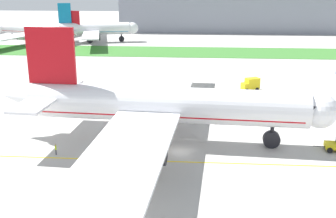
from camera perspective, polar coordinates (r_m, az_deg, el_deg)
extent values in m
plane|color=#ADAAA5|center=(67.79, 1.44, -5.78)|extent=(600.00, 600.00, 0.00)
cube|color=yellow|center=(64.16, 1.26, -7.16)|extent=(280.00, 0.36, 0.01)
cube|color=#38722D|center=(160.32, 3.20, 7.74)|extent=(320.00, 24.00, 0.10)
cylinder|color=white|center=(69.43, -0.29, 0.61)|extent=(46.27, 8.83, 5.90)
cube|color=#B20C14|center=(69.73, -0.29, -0.20)|extent=(44.40, 8.24, 0.71)
sphere|color=white|center=(70.40, 19.96, -0.22)|extent=(5.60, 5.60, 5.60)
cone|color=white|center=(77.14, -19.51, 1.65)|extent=(6.79, 5.42, 5.01)
cube|color=#B20C14|center=(72.91, -15.61, 6.98)|extent=(8.30, 1.12, 9.44)
cube|color=white|center=(79.96, -14.19, 2.98)|extent=(5.65, 9.74, 0.41)
cube|color=white|center=(69.57, -17.75, 0.56)|extent=(5.65, 9.74, 0.41)
cube|color=white|center=(92.58, 0.40, 4.39)|extent=(12.74, 41.95, 0.47)
cube|color=white|center=(48.44, -7.07, -8.10)|extent=(12.74, 41.95, 0.47)
cylinder|color=#B7BABF|center=(83.89, 0.50, 1.77)|extent=(5.80, 3.60, 3.24)
cylinder|color=black|center=(83.58, 2.40, 1.70)|extent=(0.70, 3.43, 3.41)
cylinder|color=#B7BABF|center=(57.13, -3.27, -5.87)|extent=(5.80, 3.60, 3.24)
cylinder|color=black|center=(56.69, -0.48, -6.03)|extent=(0.70, 3.43, 3.41)
cylinder|color=black|center=(70.51, 13.94, -3.16)|extent=(0.62, 0.62, 2.29)
cylinder|color=black|center=(70.91, 13.87, -4.02)|extent=(2.88, 1.44, 2.80)
cylinder|color=black|center=(74.17, -2.75, -1.62)|extent=(0.62, 0.62, 2.29)
cylinder|color=black|center=(74.55, -2.74, -2.46)|extent=(2.88, 1.44, 2.80)
cylinder|color=black|center=(68.45, -3.71, -3.29)|extent=(0.62, 0.62, 2.29)
cylinder|color=black|center=(68.86, -3.69, -4.18)|extent=(2.88, 1.44, 2.80)
cube|color=black|center=(70.01, 19.31, 0.38)|extent=(2.34, 4.55, 1.06)
sphere|color=black|center=(76.34, -13.07, 2.12)|extent=(0.41, 0.41, 0.41)
sphere|color=black|center=(75.43, -11.16, 2.06)|extent=(0.41, 0.41, 0.41)
sphere|color=black|center=(74.60, -9.21, 1.99)|extent=(0.41, 0.41, 0.41)
sphere|color=black|center=(73.87, -7.21, 1.93)|extent=(0.41, 0.41, 0.41)
sphere|color=black|center=(73.22, -5.18, 1.86)|extent=(0.41, 0.41, 0.41)
sphere|color=black|center=(72.67, -3.11, 1.79)|extent=(0.41, 0.41, 0.41)
sphere|color=black|center=(72.22, -1.02, 1.71)|extent=(0.41, 0.41, 0.41)
sphere|color=black|center=(71.86, 1.10, 1.63)|extent=(0.41, 0.41, 0.41)
sphere|color=black|center=(71.61, 3.24, 1.55)|extent=(0.41, 0.41, 0.41)
sphere|color=black|center=(71.45, 5.39, 1.46)|extent=(0.41, 0.41, 0.41)
sphere|color=black|center=(71.39, 7.54, 1.37)|extent=(0.41, 0.41, 0.41)
sphere|color=black|center=(71.44, 9.70, 1.28)|extent=(0.41, 0.41, 0.41)
sphere|color=black|center=(71.58, 11.85, 1.19)|extent=(0.41, 0.41, 0.41)
sphere|color=black|center=(71.83, 13.99, 1.10)|extent=(0.41, 0.41, 0.41)
cylinder|color=black|center=(72.44, 19.83, -4.79)|extent=(1.80, 0.23, 0.12)
cylinder|color=black|center=(71.82, 21.12, -5.25)|extent=(0.92, 0.41, 0.90)
cylinder|color=black|center=(73.81, 20.76, -4.61)|extent=(0.92, 0.41, 0.90)
cylinder|color=black|center=(68.87, -14.97, -5.62)|extent=(0.13, 0.13, 0.87)
cylinder|color=#BFE519|center=(68.75, -15.01, -5.02)|extent=(0.10, 0.10, 0.56)
cylinder|color=black|center=(68.68, -14.97, -5.69)|extent=(0.13, 0.13, 0.87)
cylinder|color=#BFE519|center=(68.27, -15.02, -5.18)|extent=(0.10, 0.10, 0.56)
cube|color=#BFE519|center=(68.50, -15.02, -5.08)|extent=(0.38, 0.51, 0.62)
sphere|color=#8C6647|center=(68.34, -15.05, -4.74)|extent=(0.24, 0.24, 0.24)
cube|color=yellow|center=(105.97, 11.37, 3.43)|extent=(3.85, 3.29, 2.71)
cube|color=yellow|center=(104.97, 10.40, 3.05)|extent=(2.02, 2.31, 1.63)
cube|color=#263347|center=(104.57, 10.13, 3.20)|extent=(0.83, 1.55, 0.72)
cylinder|color=black|center=(104.35, 10.67, 2.49)|extent=(0.94, 0.67, 0.90)
cylinder|color=black|center=(105.99, 10.08, 2.75)|extent=(0.94, 0.67, 0.90)
cylinder|color=black|center=(105.94, 12.00, 2.63)|extent=(0.94, 0.67, 0.90)
cylinder|color=black|center=(107.55, 11.40, 2.89)|extent=(0.94, 0.67, 0.90)
cylinder|color=white|center=(198.89, -17.04, 10.24)|extent=(41.08, 16.83, 4.21)
cube|color=#B20C14|center=(198.98, -17.02, 10.03)|extent=(39.38, 15.99, 0.50)
sphere|color=white|center=(213.39, -21.74, 10.21)|extent=(4.00, 4.00, 4.00)
cone|color=white|center=(185.45, -11.46, 10.29)|extent=(5.50, 4.82, 3.58)
cube|color=#B20C14|center=(187.85, -12.92, 11.87)|extent=(7.29, 2.71, 6.73)
cube|color=white|center=(184.44, -13.35, 10.23)|extent=(6.44, 7.82, 0.29)
cube|color=white|center=(191.31, -11.89, 10.56)|extent=(6.44, 7.82, 0.29)
cube|color=white|center=(181.88, -20.64, 9.14)|extent=(20.29, 38.63, 0.34)
cube|color=white|center=(214.31, -13.05, 10.86)|extent=(20.29, 38.63, 0.34)
cylinder|color=#B7BABF|center=(189.11, -19.16, 9.17)|extent=(4.51, 3.43, 2.31)
cylinder|color=black|center=(190.43, -19.62, 9.17)|extent=(1.08, 2.42, 2.43)
cylinder|color=#B7BABF|center=(208.36, -14.66, 10.22)|extent=(4.51, 3.43, 2.31)
cylinder|color=black|center=(209.55, -15.10, 10.23)|extent=(1.08, 2.42, 2.43)
cylinder|color=black|center=(209.53, -20.41, 9.44)|extent=(0.44, 0.44, 1.63)
cylinder|color=black|center=(209.62, -20.38, 9.22)|extent=(2.18, 1.47, 2.00)
cylinder|color=black|center=(195.45, -16.60, 9.30)|extent=(0.44, 0.44, 1.63)
cylinder|color=black|center=(195.55, -16.58, 9.07)|extent=(2.18, 1.47, 2.00)
cylinder|color=black|center=(198.89, -15.80, 9.50)|extent=(0.44, 0.44, 1.63)
cylinder|color=black|center=(198.99, -15.79, 9.27)|extent=(2.18, 1.47, 2.00)
cylinder|color=white|center=(187.60, -9.88, 10.70)|extent=(30.04, 11.70, 5.20)
cube|color=#0C6B9E|center=(187.70, -9.86, 10.42)|extent=(28.79, 11.03, 0.62)
sphere|color=white|center=(187.98, -4.83, 10.90)|extent=(4.94, 4.94, 4.94)
cone|color=white|center=(188.67, -15.18, 10.51)|extent=(6.56, 5.59, 4.42)
cube|color=#0C6B9E|center=(187.63, -13.87, 12.53)|extent=(5.31, 1.70, 8.32)
cube|color=white|center=(193.37, -13.80, 10.88)|extent=(5.04, 8.83, 0.36)
cube|color=white|center=(183.07, -14.06, 10.53)|extent=(5.04, 8.83, 0.36)
cube|color=white|center=(203.53, -10.23, 10.99)|extent=(12.32, 27.45, 0.42)
cube|color=white|center=(171.89, -10.44, 9.87)|extent=(12.32, 27.45, 0.42)
cylinder|color=#B7BABF|center=(197.73, -9.98, 10.37)|extent=(5.45, 3.89, 2.86)
cylinder|color=black|center=(197.69, -9.25, 10.40)|extent=(1.09, 3.02, 3.00)
cylinder|color=#B7BABF|center=(178.02, -10.08, 9.62)|extent=(5.45, 3.89, 2.86)
cylinder|color=black|center=(177.97, -9.27, 9.66)|extent=(1.09, 3.02, 3.00)
cylinder|color=black|center=(188.15, -6.34, 9.76)|extent=(0.54, 0.54, 2.01)
cylinder|color=black|center=(188.28, -6.33, 9.45)|extent=(2.65, 1.64, 2.47)
cylinder|color=black|center=(190.79, -10.53, 9.68)|extent=(0.54, 0.54, 2.01)
cylinder|color=black|center=(190.92, -10.51, 9.38)|extent=(2.65, 1.64, 2.47)
cylinder|color=black|center=(185.38, -10.57, 9.46)|extent=(0.54, 0.54, 2.01)
cylinder|color=black|center=(185.52, -10.55, 9.15)|extent=(2.65, 1.64, 2.47)
cube|color=gray|center=(224.90, 8.53, 12.62)|extent=(113.61, 20.00, 18.00)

